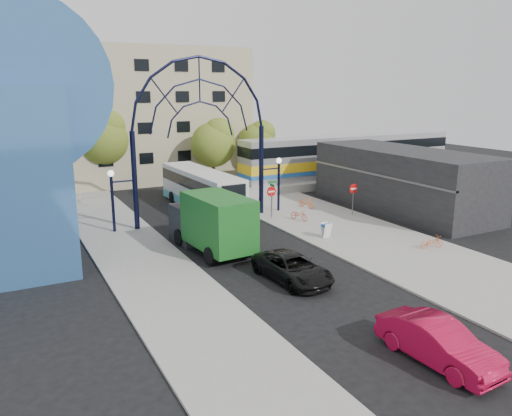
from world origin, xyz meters
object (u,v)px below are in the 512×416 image
sandwich_board (326,228)px  tree_north_c (258,141)px  tree_north_b (103,136)px  black_suv (292,268)px  red_sedan (438,342)px  tree_north_a (215,142)px  street_name_sign (272,191)px  gateway_arch (200,106)px  city_bus (201,189)px  do_not_enter_sign (353,192)px  bike_near_a (299,215)px  bike_far_a (432,242)px  green_truck (211,222)px  stop_sign (271,195)px  train_car (350,155)px  bike_near_b (306,202)px

sandwich_board → tree_north_c: bearing=73.5°
tree_north_b → black_suv: bearing=-83.1°
red_sedan → tree_north_a: bearing=76.7°
sandwich_board → tree_north_b: bearing=111.6°
tree_north_b → tree_north_c: 16.15m
street_name_sign → gateway_arch: bearing=164.9°
gateway_arch → city_bus: (1.45, 3.86, -6.87)m
do_not_enter_sign → bike_near_a: size_ratio=1.53×
tree_north_a → bike_far_a: 25.57m
black_suv → bike_near_a: 11.99m
gateway_arch → sandwich_board: bearing=-55.1°
green_truck → black_suv: bearing=-79.3°
city_bus → black_suv: size_ratio=2.33×
black_suv → red_sedan: bearing=-90.7°
tree_north_b → green_truck: size_ratio=1.08×
stop_sign → bike_far_a: stop_sign is taller
gateway_arch → train_car: 22.27m
street_name_sign → tree_north_b: (-9.08, 17.33, 3.14)m
tree_north_a → city_bus: (-4.68, -8.06, -2.92)m
sandwich_board → tree_north_a: tree_north_a is taller
tree_north_c → bike_near_a: 18.62m
green_truck → bike_near_b: 12.98m
street_name_sign → bike_near_b: size_ratio=1.81×
black_suv → city_bus: bearing=80.4°
gateway_arch → bike_far_a: size_ratio=8.90×
street_name_sign → train_car: (14.80, 9.40, 0.77)m
green_truck → black_suv: 6.92m
tree_north_a → city_bus: size_ratio=0.59×
tree_north_b → city_bus: 13.66m
tree_north_c → tree_north_b: bearing=172.9°
do_not_enter_sign → city_bus: (-9.55, 7.87, -0.29)m
red_sedan → bike_near_b: red_sedan is taller
tree_north_a → bike_near_b: tree_north_a is taller
street_name_sign → red_sedan: street_name_sign is taller
street_name_sign → tree_north_c: (6.92, 15.33, 2.15)m
stop_sign → black_suv: size_ratio=0.49×
tree_north_b → bike_near_b: bearing=-51.3°
red_sedan → tree_north_b: bearing=92.5°
gateway_arch → sandwich_board: 12.52m
tree_north_c → city_bus: size_ratio=0.55×
sandwich_board → bike_near_b: bearing=65.7°
tree_north_a → city_bus: bearing=-120.1°
tree_north_a → train_car: bearing=-15.8°
bike_near_b → red_sedan: bearing=-134.3°
tree_north_b → bike_near_b: (12.97, -16.21, -4.68)m
city_bus → bike_near_b: bearing=-30.6°
city_bus → bike_near_a: bearing=-57.7°
sandwich_board → tree_north_c: (6.52, 21.95, 3.53)m
stop_sign → city_bus: size_ratio=0.21×
do_not_enter_sign → tree_north_c: (1.12, 17.93, 2.30)m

